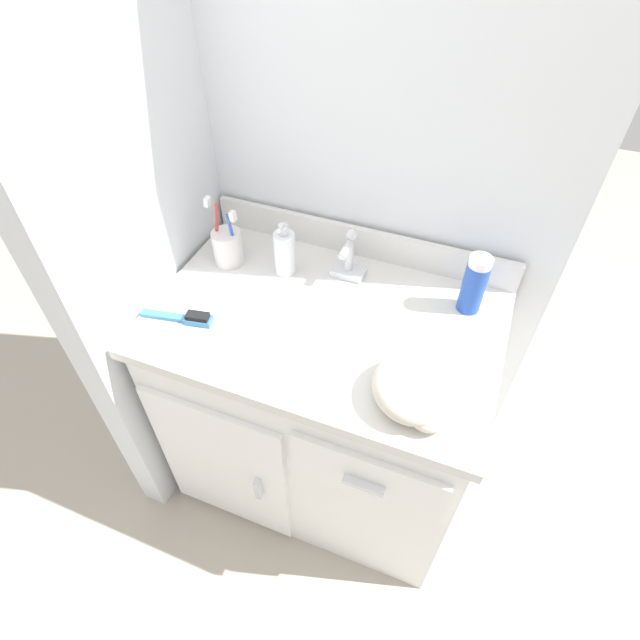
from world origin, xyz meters
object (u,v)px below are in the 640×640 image
hairbrush (186,318)px  hand_towel (419,389)px  toothbrush_cup (228,246)px  shaving_cream_can (474,284)px  soap_dispenser (285,252)px

hairbrush → hand_towel: size_ratio=0.93×
hairbrush → toothbrush_cup: bearing=82.9°
hand_towel → toothbrush_cup: bearing=155.7°
shaving_cream_can → hand_towel: (-0.05, -0.33, -0.04)m
hand_towel → soap_dispenser: bearing=146.5°
soap_dispenser → toothbrush_cup: bearing=-173.5°
toothbrush_cup → hairbrush: 0.25m
toothbrush_cup → soap_dispenser: size_ratio=1.26×
shaving_cream_can → hand_towel: 0.33m
soap_dispenser → shaving_cream_can: bearing=4.3°
shaving_cream_can → hand_towel: bearing=-98.9°
soap_dispenser → hand_towel: bearing=-33.5°
soap_dispenser → hairbrush: size_ratio=0.84×
toothbrush_cup → hairbrush: toothbrush_cup is taller
soap_dispenser → hand_towel: 0.53m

